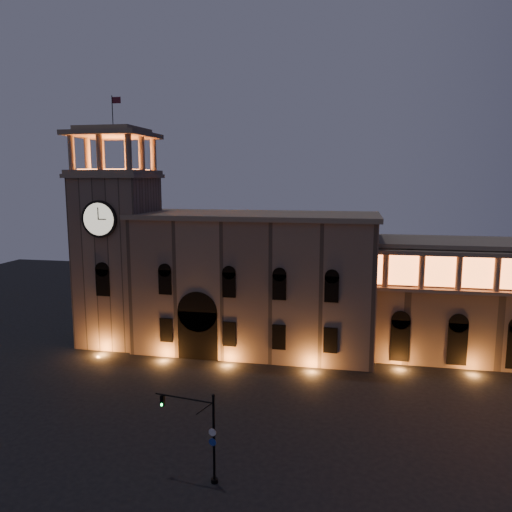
{
  "coord_description": "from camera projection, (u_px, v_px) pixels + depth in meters",
  "views": [
    {
      "loc": [
        10.43,
        -39.9,
        21.9
      ],
      "look_at": [
        -0.76,
        16.0,
        13.06
      ],
      "focal_mm": 35.0,
      "sensor_mm": 36.0,
      "label": 1
    }
  ],
  "objects": [
    {
      "name": "clock_tower",
      "position": [
        118.0,
        250.0,
        66.43
      ],
      "size": [
        9.8,
        9.8,
        32.4
      ],
      "color": "#7C6451",
      "rests_on": "ground"
    },
    {
      "name": "ground",
      "position": [
        229.0,
        429.0,
        44.04
      ],
      "size": [
        160.0,
        160.0,
        0.0
      ],
      "primitive_type": "plane",
      "color": "black",
      "rests_on": "ground"
    },
    {
      "name": "government_building",
      "position": [
        255.0,
        282.0,
        64.35
      ],
      "size": [
        30.8,
        12.8,
        17.6
      ],
      "color": "#7C6451",
      "rests_on": "ground"
    },
    {
      "name": "traffic_light",
      "position": [
        203.0,
        434.0,
        36.08
      ],
      "size": [
        4.93,
        1.06,
        6.83
      ],
      "rotation": [
        0.0,
        0.0,
        -0.16
      ],
      "color": "black",
      "rests_on": "ground"
    }
  ]
}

